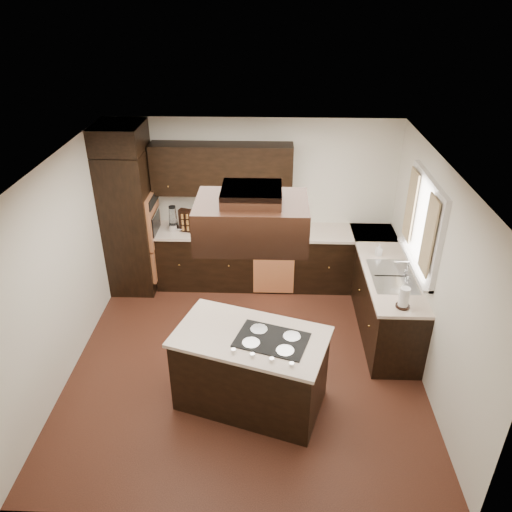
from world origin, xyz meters
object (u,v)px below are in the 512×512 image
oven_column (130,222)px  range_hood (252,221)px  island (251,371)px  spice_rack (193,221)px

oven_column → range_hood: (1.88, -2.25, 1.10)m
island → spice_rack: 2.66m
oven_column → island: (1.86, -2.40, -0.62)m
island → spice_rack: spice_rack is taller
oven_column → range_hood: range_hood is taller
island → spice_rack: size_ratio=3.76×
oven_column → range_hood: bearing=-50.3°
range_hood → island: bearing=-94.8°
range_hood → spice_rack: 2.68m
oven_column → island: size_ratio=1.39×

